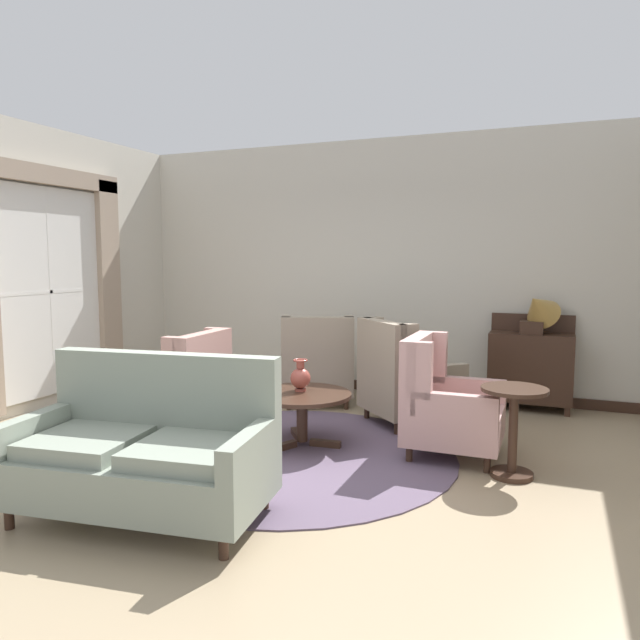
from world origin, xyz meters
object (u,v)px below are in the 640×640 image
Objects in this scene: armchair_far_left at (182,390)px; gramophone at (537,310)px; porcelain_vase at (300,377)px; settee at (145,453)px; armchair_back_corner at (317,367)px; armchair_near_sideboard at (444,405)px; side_table at (513,423)px; sideboard at (530,366)px; armchair_foreground_right at (403,381)px; coffee_table at (302,402)px.

gramophone is (3.09, 2.11, 0.70)m from armchair_far_left.
gramophone is at bearing 45.35° from porcelain_vase.
armchair_back_corner is (-0.07, 3.13, 0.02)m from settee.
settee is 3.13m from armchair_back_corner.
armchair_near_sideboard is 2.01m from gramophone.
porcelain_vase is 0.41× the size of side_table.
side_table is at bearing 29.16° from settee.
settee is 4.38m from sideboard.
porcelain_vase is 0.29× the size of armchair_far_left.
armchair_near_sideboard reaches higher than side_table.
armchair_near_sideboard is 0.67m from side_table.
armchair_back_corner is 2.37m from sideboard.
sideboard reaches higher than armchair_near_sideboard.
armchair_back_corner is at bearing 54.02° from armchair_near_sideboard.
gramophone is at bearing 51.24° from settee.
armchair_far_left is 3.80m from gramophone.
gramophone reaches higher than armchair_foreground_right.
armchair_foreground_right is at bearing 56.64° from coffee_table.
armchair_foreground_right is 1.08× the size of sideboard.
gramophone is at bearing -96.43° from armchair_foreground_right.
side_table is at bearing -119.17° from armchair_near_sideboard.
armchair_back_corner is (-0.40, 1.39, -0.17)m from porcelain_vase.
armchair_near_sideboard is (1.22, 0.24, 0.04)m from coffee_table.
porcelain_vase is 1.45m from armchair_back_corner.
settee is 1.79m from armchair_far_left.
armchair_foreground_right is 1.93× the size of gramophone.
settee is 2.51m from armchair_near_sideboard.
porcelain_vase reaches higher than side_table.
armchair_near_sideboard is at bearing 121.08° from armchair_back_corner.
settee is at bearing -121.46° from gramophone.
porcelain_vase is 1.20m from armchair_foreground_right.
armchair_near_sideboard is 0.96× the size of sideboard.
armchair_back_corner is 0.99× the size of sideboard.
armchair_foreground_right is 1.19m from armchair_back_corner.
armchair_far_left is 3.75m from sideboard.
sideboard reaches higher than settee.
armchair_back_corner is (-0.44, 1.44, 0.04)m from coffee_table.
armchair_far_left is (-1.20, -0.10, 0.02)m from coffee_table.
armchair_foreground_right is (0.67, 1.02, 0.05)m from coffee_table.
sideboard reaches higher than side_table.
armchair_far_left is at bearing -179.61° from side_table.
coffee_table is 1.73m from settee.
sideboard is at bearing 48.81° from coffee_table.
gramophone is at bearing 87.75° from side_table.
armchair_foreground_right is 1.71m from gramophone.
coffee_table is at bearing 92.82° from armchair_far_left.
armchair_foreground_right is at bearing 35.31° from armchair_near_sideboard.
armchair_near_sideboard is (1.26, 0.19, -0.18)m from porcelain_vase.
gramophone is (2.26, 3.69, 0.71)m from settee.
settee is (-0.37, -1.69, 0.02)m from coffee_table.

